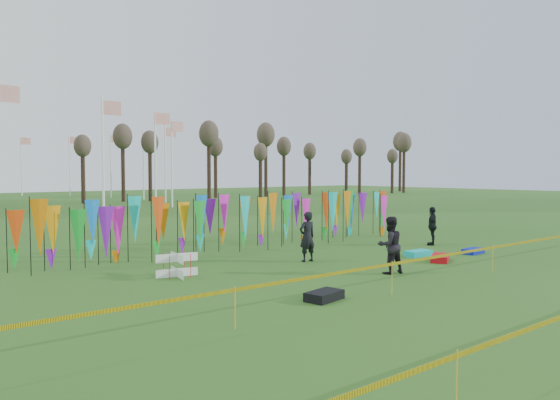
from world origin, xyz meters
TOP-DOWN VIEW (x-y plane):
  - ground at (0.00, 0.00)m, footprint 160.00×160.00m
  - banner_row at (0.28, 8.06)m, footprint 18.64×0.64m
  - caution_tape_near at (-0.22, -1.18)m, footprint 26.00×0.02m
  - tree_line at (32.00, 44.00)m, footprint 53.92×1.92m
  - box_kite at (-5.11, 4.54)m, footprint 0.67×0.67m
  - person_left at (-0.07, 4.19)m, footprint 0.70×0.53m
  - person_mid at (0.43, 0.82)m, footprint 0.98×0.73m
  - person_right at (7.15, 4.01)m, footprint 1.14×1.02m
  - kite_bag_turquoise at (4.09, 2.46)m, footprint 1.12×0.59m
  - kite_bag_blue at (6.30, 1.48)m, footprint 1.02×0.60m
  - kite_bag_red at (3.74, 1.24)m, footprint 1.36×1.12m
  - kite_bag_black at (-3.67, -0.49)m, footprint 1.10×0.77m

SIDE VIEW (x-z plane):
  - ground at x=0.00m, z-range 0.00..0.00m
  - kite_bag_blue at x=6.30m, z-range 0.00..0.20m
  - kite_bag_turquoise at x=4.09m, z-range 0.00..0.22m
  - kite_bag_red at x=3.74m, z-range 0.00..0.23m
  - kite_bag_black at x=-3.67m, z-range 0.00..0.23m
  - box_kite at x=-5.11m, z-range 0.00..0.75m
  - caution_tape_near at x=-0.22m, z-range 0.33..1.23m
  - person_right at x=7.15m, z-range 0.00..1.69m
  - person_left at x=-0.07m, z-range 0.00..1.81m
  - person_mid at x=0.43m, z-range 0.00..1.82m
  - banner_row at x=0.28m, z-range 0.23..2.46m
  - tree_line at x=32.00m, z-range 2.25..10.09m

